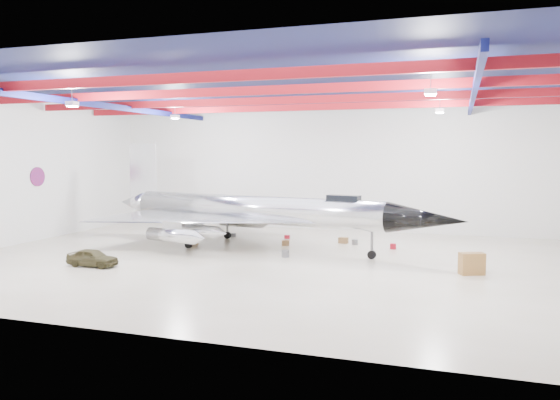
% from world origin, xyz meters
% --- Properties ---
extents(floor, '(40.00, 40.00, 0.00)m').
position_xyz_m(floor, '(0.00, 0.00, 0.00)').
color(floor, '#B7AE92').
rests_on(floor, ground).
extents(wall_back, '(40.00, 0.00, 40.00)m').
position_xyz_m(wall_back, '(0.00, 15.00, 5.50)').
color(wall_back, silver).
rests_on(wall_back, floor).
extents(wall_left, '(0.00, 30.00, 30.00)m').
position_xyz_m(wall_left, '(-20.00, 0.00, 5.50)').
color(wall_left, silver).
rests_on(wall_left, floor).
extents(ceiling, '(40.00, 40.00, 0.00)m').
position_xyz_m(ceiling, '(0.00, 0.00, 11.00)').
color(ceiling, '#0A0F38').
rests_on(ceiling, wall_back).
extents(ceiling_structure, '(39.50, 29.50, 1.08)m').
position_xyz_m(ceiling_structure, '(0.00, 0.00, 10.32)').
color(ceiling_structure, maroon).
rests_on(ceiling_structure, ceiling).
extents(wall_roundel, '(0.10, 1.50, 1.50)m').
position_xyz_m(wall_roundel, '(-19.94, 2.00, 5.00)').
color(wall_roundel, '#B21414').
rests_on(wall_roundel, wall_left).
extents(jet_aircraft, '(27.79, 18.54, 7.62)m').
position_xyz_m(jet_aircraft, '(-2.76, 4.13, 2.50)').
color(jet_aircraft, silver).
rests_on(jet_aircraft, floor).
extents(jeep, '(3.17, 1.28, 1.08)m').
position_xyz_m(jeep, '(-9.61, -5.10, 0.54)').
color(jeep, '#3C361E').
rests_on(jeep, floor).
extents(desk, '(1.52, 1.17, 1.24)m').
position_xyz_m(desk, '(12.18, -0.24, 0.62)').
color(desk, brown).
rests_on(desk, floor).
extents(crate_ply, '(0.65, 0.57, 0.38)m').
position_xyz_m(crate_ply, '(-7.31, 3.77, 0.19)').
color(crate_ply, olive).
rests_on(crate_ply, floor).
extents(toolbox_red, '(0.45, 0.37, 0.29)m').
position_xyz_m(toolbox_red, '(-1.61, 8.79, 0.14)').
color(toolbox_red, '#A21020').
rests_on(toolbox_red, floor).
extents(engine_drum, '(0.66, 0.66, 0.46)m').
position_xyz_m(engine_drum, '(0.59, 1.38, 0.23)').
color(engine_drum, '#59595B').
rests_on(engine_drum, floor).
extents(parts_bin, '(0.73, 0.63, 0.45)m').
position_xyz_m(parts_bin, '(3.11, 7.98, 0.22)').
color(parts_bin, olive).
rests_on(parts_bin, floor).
extents(crate_small, '(0.50, 0.44, 0.30)m').
position_xyz_m(crate_small, '(-6.09, 8.32, 0.15)').
color(crate_small, '#59595B').
rests_on(crate_small, floor).
extents(tool_chest, '(0.59, 0.59, 0.40)m').
position_xyz_m(tool_chest, '(7.00, 6.63, 0.20)').
color(tool_chest, '#A21020').
rests_on(tool_chest, floor).
extents(oil_barrel, '(0.64, 0.57, 0.38)m').
position_xyz_m(oil_barrel, '(-0.76, 5.66, 0.19)').
color(oil_barrel, olive).
rests_on(oil_barrel, floor).
extents(spares_box, '(0.54, 0.54, 0.39)m').
position_xyz_m(spares_box, '(4.06, 7.63, 0.20)').
color(spares_box, '#59595B').
rests_on(spares_box, floor).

